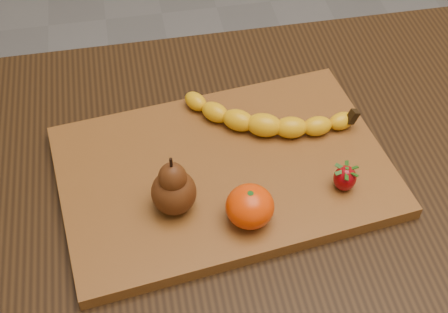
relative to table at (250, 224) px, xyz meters
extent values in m
cube|color=black|center=(0.00, 0.00, 0.08)|extent=(1.00, 0.70, 0.04)
cylinder|color=black|center=(-0.45, 0.30, -0.30)|extent=(0.05, 0.05, 0.72)
cylinder|color=black|center=(0.45, 0.30, -0.30)|extent=(0.05, 0.05, 0.72)
cube|color=brown|center=(-0.04, 0.02, 0.11)|extent=(0.48, 0.35, 0.02)
ellipsoid|color=#D73502|center=(-0.02, -0.08, 0.14)|extent=(0.07, 0.07, 0.05)
camera|label=1|loc=(-0.14, -0.54, 0.76)|focal=50.00mm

